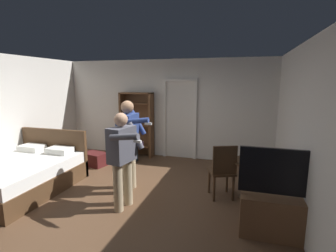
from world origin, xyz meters
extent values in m
plane|color=brown|center=(0.00, 0.00, 0.00)|extent=(6.25, 6.25, 0.00)
cube|color=silver|center=(0.00, 2.66, 1.32)|extent=(5.92, 0.12, 2.64)
cube|color=silver|center=(2.90, 0.00, 1.32)|extent=(0.12, 5.45, 2.64)
cube|color=white|center=(0.00, 2.58, 1.02)|extent=(0.08, 0.08, 2.05)
cube|color=white|center=(0.85, 2.58, 1.02)|extent=(0.08, 0.08, 2.05)
cube|color=white|center=(0.42, 2.58, 2.09)|extent=(0.93, 0.08, 0.08)
cube|color=#4C331E|center=(-1.99, -0.35, 0.17)|extent=(1.65, 2.05, 0.35)
cube|color=white|center=(-1.99, -0.35, 0.46)|extent=(1.59, 1.99, 0.22)
cube|color=#4C331E|center=(-1.99, 0.63, 0.51)|extent=(1.65, 0.08, 1.02)
cube|color=white|center=(-2.35, 0.37, 0.63)|extent=(0.50, 0.34, 0.12)
cube|color=white|center=(-1.63, 0.37, 0.63)|extent=(0.50, 0.34, 0.12)
cube|color=brown|center=(-1.17, 2.40, 0.88)|extent=(0.06, 0.32, 1.76)
cube|color=brown|center=(-0.32, 2.40, 0.88)|extent=(0.06, 0.32, 1.76)
cube|color=brown|center=(-0.75, 2.40, 1.74)|extent=(0.91, 0.32, 0.04)
cube|color=brown|center=(-0.75, 2.55, 0.88)|extent=(0.91, 0.02, 1.76)
cube|color=brown|center=(-0.75, 2.40, 0.29)|extent=(0.85, 0.32, 0.03)
cylinder|color=#9F73B6|center=(-0.58, 2.40, 0.36)|extent=(0.06, 0.06, 0.10)
cube|color=brown|center=(-0.75, 2.40, 0.88)|extent=(0.85, 0.32, 0.03)
cylinder|color=tan|center=(-0.88, 2.40, 0.95)|extent=(0.06, 0.06, 0.11)
cube|color=brown|center=(-0.75, 2.40, 1.47)|extent=(0.85, 0.32, 0.03)
cube|color=brown|center=(2.54, -0.48, 0.28)|extent=(0.97, 0.40, 0.56)
cube|color=black|center=(2.54, -0.50, 0.92)|extent=(1.06, 0.05, 0.61)
cube|color=#22517A|center=(2.54, -0.47, 0.92)|extent=(1.00, 0.01, 0.55)
cylinder|color=#4C331E|center=(2.24, 0.57, 0.33)|extent=(0.08, 0.08, 0.67)
cylinder|color=#4C331E|center=(2.24, 0.57, 0.01)|extent=(0.42, 0.42, 0.03)
cylinder|color=#4C331E|center=(2.24, 0.57, 0.68)|extent=(0.71, 0.71, 0.03)
cube|color=black|center=(2.21, 0.57, 0.71)|extent=(0.33, 0.24, 0.02)
cube|color=black|center=(2.22, 0.45, 0.82)|extent=(0.33, 0.22, 0.05)
cube|color=navy|center=(2.22, 0.45, 0.82)|extent=(0.30, 0.19, 0.04)
cylinder|color=#283815|center=(2.38, 0.49, 0.81)|extent=(0.06, 0.06, 0.22)
cylinder|color=#283815|center=(2.38, 0.49, 0.94)|extent=(0.03, 0.03, 0.05)
cylinder|color=#4C331E|center=(1.81, 0.72, 0.23)|extent=(0.04, 0.04, 0.45)
cylinder|color=#4C331E|center=(1.49, 0.59, 0.23)|extent=(0.04, 0.04, 0.45)
cylinder|color=#4C331E|center=(1.94, 0.40, 0.23)|extent=(0.04, 0.04, 0.45)
cylinder|color=#4C331E|center=(1.62, 0.27, 0.23)|extent=(0.04, 0.04, 0.45)
cube|color=#4C331E|center=(1.71, 0.49, 0.47)|extent=(0.55, 0.55, 0.04)
cube|color=#4C331E|center=(1.78, 0.34, 0.74)|extent=(0.41, 0.19, 0.50)
cylinder|color=tan|center=(0.23, -0.24, 0.40)|extent=(0.15, 0.15, 0.80)
cylinder|color=tan|center=(0.18, -0.49, 0.40)|extent=(0.15, 0.15, 0.80)
cube|color=#4C4C56|center=(0.20, -0.37, 1.08)|extent=(0.34, 0.51, 0.56)
sphere|color=tan|center=(0.20, -0.37, 1.48)|extent=(0.22, 0.22, 0.22)
cylinder|color=#4C4C56|center=(0.34, -0.13, 1.18)|extent=(0.33, 0.15, 0.46)
cylinder|color=#4C4C56|center=(0.40, -0.67, 1.28)|extent=(0.51, 0.18, 0.15)
cube|color=white|center=(0.64, -0.74, 1.24)|extent=(0.12, 0.06, 0.04)
cylinder|color=tan|center=(0.01, 0.41, 0.43)|extent=(0.15, 0.15, 0.86)
cylinder|color=tan|center=(0.01, 0.14, 0.43)|extent=(0.15, 0.15, 0.86)
cube|color=navy|center=(0.01, 0.27, 1.17)|extent=(0.27, 0.48, 0.61)
sphere|color=#936B4C|center=(0.01, 0.27, 1.60)|extent=(0.23, 0.23, 0.23)
cylinder|color=navy|center=(0.10, 0.54, 1.28)|extent=(0.34, 0.10, 0.49)
cylinder|color=navy|center=(0.27, 0.02, 1.40)|extent=(0.51, 0.10, 0.15)
cube|color=white|center=(0.52, 0.00, 1.37)|extent=(0.12, 0.04, 0.04)
cube|color=#1E2D38|center=(-0.86, 1.82, 0.19)|extent=(0.64, 0.47, 0.38)
cube|color=#4C1919|center=(-1.43, 1.34, 0.16)|extent=(0.63, 0.50, 0.32)
camera|label=1|loc=(2.01, -3.86, 2.07)|focal=26.77mm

